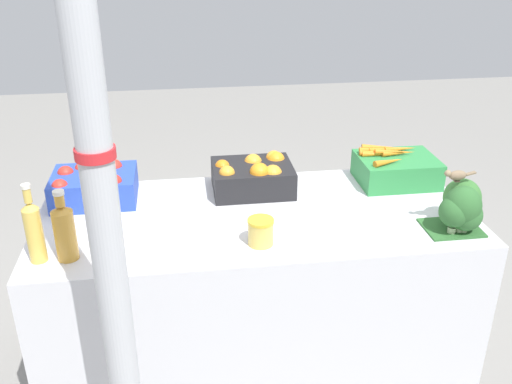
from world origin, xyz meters
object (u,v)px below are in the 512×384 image
orange_crate (254,176)px  juice_bottle_golden (34,230)px  sparrow_bird (457,175)px  apple_crate (94,184)px  carrot_crate (395,168)px  support_pole (98,172)px  pickle_jar (261,232)px  juice_bottle_amber (64,231)px  broccoli_pile (461,207)px

orange_crate → juice_bottle_golden: 0.98m
sparrow_bird → juice_bottle_golden: bearing=-0.9°
apple_crate → carrot_crate: size_ratio=1.00×
support_pole → pickle_jar: (0.50, 0.45, -0.47)m
carrot_crate → juice_bottle_amber: juice_bottle_amber is taller
apple_crate → juice_bottle_amber: bearing=-95.0°
pickle_jar → apple_crate: bearing=143.8°
juice_bottle_amber → pickle_jar: 0.71m
orange_crate → broccoli_pile: bearing=-32.3°
support_pole → broccoli_pile: 1.43m
juice_bottle_golden → broccoli_pile: bearing=0.3°
carrot_crate → juice_bottle_amber: bearing=-160.9°
apple_crate → sparrow_bird: (1.44, -0.46, 0.15)m
support_pole → juice_bottle_amber: bearing=115.4°
apple_crate → juice_bottle_golden: juice_bottle_golden is taller
orange_crate → sparrow_bird: (0.73, -0.45, 0.15)m
carrot_crate → juice_bottle_amber: 1.50m
juice_bottle_amber → apple_crate: bearing=85.0°
sparrow_bird → pickle_jar: bearing=0.1°
broccoli_pile → juice_bottle_amber: (-1.51, -0.01, 0.01)m
juice_bottle_golden → juice_bottle_amber: 0.10m
apple_crate → carrot_crate: 1.38m
broccoli_pile → carrot_crate: bearing=100.1°
support_pole → pickle_jar: bearing=41.8°
broccoli_pile → pickle_jar: (-0.80, -0.00, -0.05)m
apple_crate → juice_bottle_amber: juice_bottle_amber is taller
pickle_jar → sparrow_bird: (0.77, 0.03, 0.17)m
broccoli_pile → juice_bottle_golden: (-1.61, -0.01, 0.03)m
juice_bottle_golden → sparrow_bird: 1.59m
juice_bottle_amber → sparrow_bird: size_ratio=2.00×
broccoli_pile → pickle_jar: size_ratio=2.24×
orange_crate → carrot_crate: bearing=0.3°
juice_bottle_golden → juice_bottle_amber: juice_bottle_golden is taller
juice_bottle_amber → broccoli_pile: bearing=0.3°
apple_crate → orange_crate: orange_crate is taller
juice_bottle_golden → carrot_crate: bearing=17.9°
carrot_crate → sparrow_bird: size_ratio=2.64×
carrot_crate → sparrow_bird: sparrow_bird is taller
carrot_crate → broccoli_pile: (0.09, -0.48, 0.03)m
carrot_crate → juice_bottle_amber: size_ratio=1.31×
carrot_crate → broccoli_pile: broccoli_pile is taller
juice_bottle_amber → sparrow_bird: 1.48m
support_pole → broccoli_pile: bearing=19.1°
apple_crate → carrot_crate: (1.38, -0.00, -0.00)m
juice_bottle_amber → juice_bottle_golden: bearing=180.0°
broccoli_pile → sparrow_bird: size_ratio=1.75×
orange_crate → juice_bottle_golden: size_ratio=1.18×
orange_crate → sparrow_bird: size_ratio=2.64×
support_pole → orange_crate: size_ratio=7.25×
apple_crate → juice_bottle_amber: 0.50m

